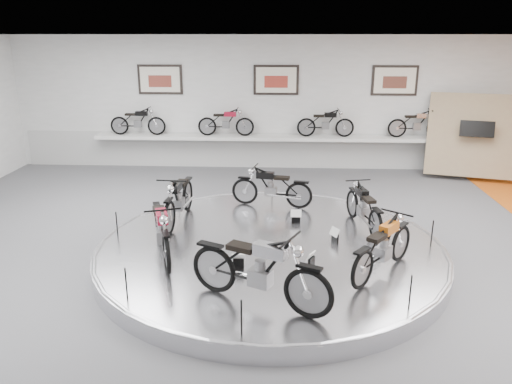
{
  "coord_description": "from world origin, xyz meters",
  "views": [
    {
      "loc": [
        0.16,
        -8.23,
        4.03
      ],
      "look_at": [
        -0.28,
        0.6,
        1.21
      ],
      "focal_mm": 35.0,
      "sensor_mm": 36.0,
      "label": 1
    }
  ],
  "objects_px": {
    "bike_c": "(179,198)",
    "bike_e": "(259,269)",
    "bike_d": "(162,229)",
    "bike_b": "(272,187)",
    "bike_a": "(364,207)",
    "display_platform": "(270,251)",
    "bike_f": "(383,246)",
    "shelf": "(275,138)"
  },
  "relations": [
    {
      "from": "bike_c",
      "to": "bike_e",
      "type": "xyz_separation_m",
      "value": [
        1.79,
        -3.22,
        0.05
      ]
    },
    {
      "from": "bike_d",
      "to": "bike_b",
      "type": "bearing_deg",
      "value": 127.07
    },
    {
      "from": "bike_c",
      "to": "bike_e",
      "type": "relative_size",
      "value": 0.92
    },
    {
      "from": "bike_a",
      "to": "display_platform",
      "type": "bearing_deg",
      "value": 103.14
    },
    {
      "from": "bike_d",
      "to": "bike_f",
      "type": "height_order",
      "value": "bike_d"
    },
    {
      "from": "display_platform",
      "to": "bike_b",
      "type": "height_order",
      "value": "bike_b"
    },
    {
      "from": "bike_b",
      "to": "bike_e",
      "type": "distance_m",
      "value": 4.28
    },
    {
      "from": "bike_c",
      "to": "bike_d",
      "type": "xyz_separation_m",
      "value": [
        0.04,
        -1.68,
        -0.0
      ]
    },
    {
      "from": "shelf",
      "to": "bike_a",
      "type": "xyz_separation_m",
      "value": [
        1.83,
        -5.5,
        -0.25
      ]
    },
    {
      "from": "bike_e",
      "to": "bike_f",
      "type": "height_order",
      "value": "bike_e"
    },
    {
      "from": "bike_b",
      "to": "bike_d",
      "type": "height_order",
      "value": "bike_d"
    },
    {
      "from": "display_platform",
      "to": "bike_f",
      "type": "relative_size",
      "value": 3.91
    },
    {
      "from": "shelf",
      "to": "bike_f",
      "type": "distance_m",
      "value": 7.73
    },
    {
      "from": "bike_d",
      "to": "shelf",
      "type": "bearing_deg",
      "value": 146.12
    },
    {
      "from": "bike_c",
      "to": "bike_b",
      "type": "bearing_deg",
      "value": 123.47
    },
    {
      "from": "bike_a",
      "to": "bike_d",
      "type": "height_order",
      "value": "bike_d"
    },
    {
      "from": "shelf",
      "to": "bike_f",
      "type": "bearing_deg",
      "value": -76.32
    },
    {
      "from": "bike_c",
      "to": "bike_f",
      "type": "distance_m",
      "value": 4.32
    },
    {
      "from": "bike_c",
      "to": "bike_e",
      "type": "bearing_deg",
      "value": 33.17
    },
    {
      "from": "bike_b",
      "to": "bike_e",
      "type": "xyz_separation_m",
      "value": [
        -0.09,
        -4.28,
        0.1
      ]
    },
    {
      "from": "bike_c",
      "to": "bike_e",
      "type": "height_order",
      "value": "bike_e"
    },
    {
      "from": "bike_b",
      "to": "bike_d",
      "type": "bearing_deg",
      "value": 67.49
    },
    {
      "from": "display_platform",
      "to": "bike_c",
      "type": "xyz_separation_m",
      "value": [
        -1.91,
        1.06,
        0.67
      ]
    },
    {
      "from": "bike_c",
      "to": "bike_d",
      "type": "relative_size",
      "value": 1.01
    },
    {
      "from": "shelf",
      "to": "bike_a",
      "type": "distance_m",
      "value": 5.81
    },
    {
      "from": "display_platform",
      "to": "bike_f",
      "type": "xyz_separation_m",
      "value": [
        1.83,
        -1.11,
        0.63
      ]
    },
    {
      "from": "bike_a",
      "to": "bike_b",
      "type": "bearing_deg",
      "value": 43.58
    },
    {
      "from": "bike_f",
      "to": "display_platform",
      "type": "bearing_deg",
      "value": 96.78
    },
    {
      "from": "display_platform",
      "to": "shelf",
      "type": "bearing_deg",
      "value": 90.0
    },
    {
      "from": "display_platform",
      "to": "bike_d",
      "type": "bearing_deg",
      "value": -161.68
    },
    {
      "from": "bike_a",
      "to": "bike_c",
      "type": "distance_m",
      "value": 3.74
    },
    {
      "from": "shelf",
      "to": "bike_e",
      "type": "relative_size",
      "value": 5.75
    },
    {
      "from": "display_platform",
      "to": "bike_c",
      "type": "height_order",
      "value": "bike_c"
    },
    {
      "from": "bike_e",
      "to": "bike_c",
      "type": "bearing_deg",
      "value": 144.79
    },
    {
      "from": "bike_e",
      "to": "bike_d",
      "type": "bearing_deg",
      "value": 164.38
    },
    {
      "from": "bike_d",
      "to": "bike_c",
      "type": "bearing_deg",
      "value": 162.33
    },
    {
      "from": "shelf",
      "to": "bike_b",
      "type": "bearing_deg",
      "value": -90.32
    },
    {
      "from": "bike_b",
      "to": "bike_d",
      "type": "relative_size",
      "value": 0.9
    },
    {
      "from": "bike_b",
      "to": "bike_f",
      "type": "height_order",
      "value": "bike_f"
    },
    {
      "from": "bike_e",
      "to": "display_platform",
      "type": "bearing_deg",
      "value": 112.65
    },
    {
      "from": "shelf",
      "to": "bike_d",
      "type": "relative_size",
      "value": 6.31
    },
    {
      "from": "display_platform",
      "to": "bike_a",
      "type": "distance_m",
      "value": 2.12
    }
  ]
}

